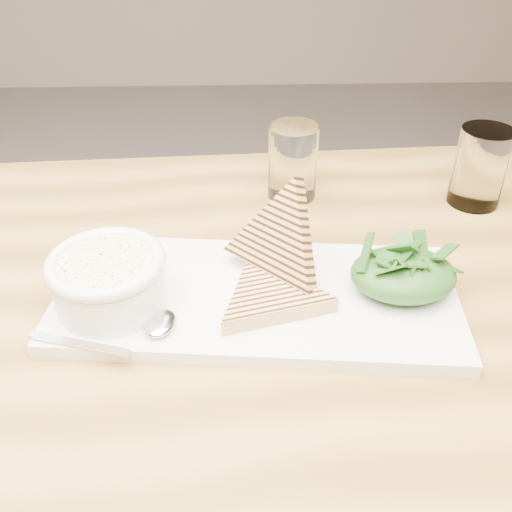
{
  "coord_description": "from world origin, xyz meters",
  "views": [
    {
      "loc": [
        0.03,
        -0.35,
        1.15
      ],
      "look_at": [
        0.04,
        0.16,
        0.78
      ],
      "focal_mm": 40.0,
      "sensor_mm": 36.0,
      "label": 1
    }
  ],
  "objects_px": {
    "glass_far": "(480,167)",
    "table_top": "(334,317)",
    "glass_near": "(293,162)",
    "platter": "(257,297)",
    "soup_bowl": "(110,285)"
  },
  "relations": [
    {
      "from": "glass_near",
      "to": "glass_far",
      "type": "distance_m",
      "value": 0.26
    },
    {
      "from": "platter",
      "to": "glass_far",
      "type": "relative_size",
      "value": 4.0
    },
    {
      "from": "soup_bowl",
      "to": "glass_far",
      "type": "height_order",
      "value": "glass_far"
    },
    {
      "from": "glass_far",
      "to": "table_top",
      "type": "bearing_deg",
      "value": -136.51
    },
    {
      "from": "soup_bowl",
      "to": "glass_far",
      "type": "xyz_separation_m",
      "value": [
        0.47,
        0.23,
        0.02
      ]
    },
    {
      "from": "table_top",
      "to": "platter",
      "type": "xyz_separation_m",
      "value": [
        -0.09,
        0.0,
        0.03
      ]
    },
    {
      "from": "glass_near",
      "to": "table_top",
      "type": "bearing_deg",
      "value": -83.44
    },
    {
      "from": "table_top",
      "to": "glass_near",
      "type": "xyz_separation_m",
      "value": [
        -0.03,
        0.25,
        0.07
      ]
    },
    {
      "from": "soup_bowl",
      "to": "glass_near",
      "type": "xyz_separation_m",
      "value": [
        0.21,
        0.25,
        0.01
      ]
    },
    {
      "from": "soup_bowl",
      "to": "glass_near",
      "type": "height_order",
      "value": "glass_near"
    },
    {
      "from": "platter",
      "to": "soup_bowl",
      "type": "height_order",
      "value": "soup_bowl"
    },
    {
      "from": "platter",
      "to": "soup_bowl",
      "type": "relative_size",
      "value": 3.79
    },
    {
      "from": "glass_far",
      "to": "platter",
      "type": "bearing_deg",
      "value": -146.07
    },
    {
      "from": "soup_bowl",
      "to": "platter",
      "type": "bearing_deg",
      "value": 4.7
    },
    {
      "from": "soup_bowl",
      "to": "glass_near",
      "type": "bearing_deg",
      "value": 49.91
    }
  ]
}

